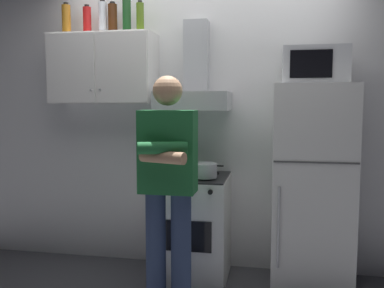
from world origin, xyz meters
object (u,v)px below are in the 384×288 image
upper_cabinet (104,69)px  bottle_soda_red (87,21)px  bottle_vodka_clear (103,18)px  refrigerator (311,188)px  microwave (314,66)px  person_standing (168,185)px  bottle_olive_oil (140,17)px  bottle_rum_dark (113,19)px  stove_oven (192,227)px  cooking_pot (205,170)px  bottle_wine_green (127,14)px  bottle_liquor_amber (66,19)px  range_hood (195,86)px

upper_cabinet → bottle_soda_red: size_ratio=3.57×
bottle_vodka_clear → refrigerator: bearing=-4.9°
microwave → person_standing: 1.45m
bottle_olive_oil → bottle_vodka_clear: bottle_vodka_clear is taller
bottle_olive_oil → bottle_rum_dark: 0.26m
stove_oven → refrigerator: (0.95, 0.00, 0.37)m
cooking_pot → bottle_wine_green: (-0.72, 0.26, 1.28)m
refrigerator → bottle_liquor_amber: bottle_liquor_amber is taller
upper_cabinet → refrigerator: 2.00m
bottle_soda_red → bottle_liquor_amber: bottle_liquor_amber is taller
bottle_soda_red → bottle_rum_dark: 0.23m
bottle_wine_green → bottle_liquor_amber: bearing=-175.4°
bottle_wine_green → bottle_liquor_amber: bottle_wine_green is taller
refrigerator → bottle_wine_green: size_ratio=4.66×
refrigerator → bottle_vodka_clear: size_ratio=5.49×
bottle_rum_dark → person_standing: bearing=-48.6°
range_hood → bottle_wine_green: bottle_wine_green is taller
cooking_pot → bottle_vodka_clear: 1.59m
person_standing → bottle_vodka_clear: bearing=135.1°
stove_oven → bottle_rum_dark: 1.90m
bottle_olive_oil → refrigerator: bearing=-4.6°
range_hood → bottle_soda_red: size_ratio=2.97×
person_standing → bottle_liquor_amber: size_ratio=6.10×
person_standing → bottle_wine_green: 1.61m
range_hood → refrigerator: bearing=-7.5°
person_standing → bottle_olive_oil: (-0.41, 0.72, 1.27)m
stove_oven → refrigerator: bearing=0.0°
bottle_liquor_amber → bottle_wine_green: bearing=4.6°
microwave → bottle_wine_green: (-1.54, 0.12, 0.47)m
cooking_pot → bottle_rum_dark: bearing=162.1°
bottle_vodka_clear → microwave: bearing=-4.3°
bottle_vodka_clear → stove_oven: bearing=-10.6°
upper_cabinet → range_hood: size_ratio=1.20×
refrigerator → bottle_soda_red: (-1.90, 0.14, 1.37)m
stove_oven → bottle_soda_red: 1.98m
microwave → bottle_rum_dark: 1.73m
refrigerator → stove_oven: bearing=-180.0°
bottle_rum_dark → bottle_vodka_clear: bottle_vodka_clear is taller
refrigerator → person_standing: bearing=-148.8°
range_hood → bottle_vodka_clear: size_ratio=2.57×
bottle_wine_green → bottle_vodka_clear: 0.22m
stove_oven → bottle_liquor_amber: (-1.12, 0.10, 1.74)m
refrigerator → bottle_wine_green: bottle_wine_green is taller
bottle_wine_green → refrigerator: bearing=-5.3°
cooking_pot → bottle_rum_dark: 1.54m
bottle_olive_oil → range_hood: bearing=1.4°
upper_cabinet → stove_oven: (0.80, -0.13, -1.32)m
refrigerator → bottle_rum_dark: size_ratio=5.92×
stove_oven → microwave: microwave is taller
stove_oven → microwave: 1.62m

